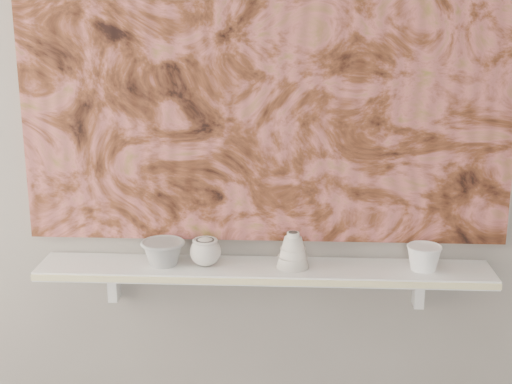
# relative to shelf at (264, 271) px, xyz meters

# --- Properties ---
(wall_back) EXTENTS (3.60, 0.00, 3.60)m
(wall_back) POSITION_rel_shelf_xyz_m (0.00, 0.09, 0.44)
(wall_back) COLOR gray
(wall_back) RESTS_ON floor
(shelf) EXTENTS (1.40, 0.18, 0.03)m
(shelf) POSITION_rel_shelf_xyz_m (0.00, 0.00, 0.00)
(shelf) COLOR white
(shelf) RESTS_ON wall_back
(shelf_stripe) EXTENTS (1.40, 0.01, 0.02)m
(shelf_stripe) POSITION_rel_shelf_xyz_m (0.00, -0.09, 0.00)
(shelf_stripe) COLOR beige
(shelf_stripe) RESTS_ON shelf
(bracket_left) EXTENTS (0.03, 0.06, 0.12)m
(bracket_left) POSITION_rel_shelf_xyz_m (-0.49, 0.06, -0.07)
(bracket_left) COLOR white
(bracket_left) RESTS_ON wall_back
(bracket_right) EXTENTS (0.03, 0.06, 0.12)m
(bracket_right) POSITION_rel_shelf_xyz_m (0.49, 0.06, -0.07)
(bracket_right) COLOR white
(bracket_right) RESTS_ON wall_back
(painting) EXTENTS (1.50, 0.02, 1.10)m
(painting) POSITION_rel_shelf_xyz_m (0.00, 0.08, 0.62)
(painting) COLOR brown
(painting) RESTS_ON wall_back
(house_motif) EXTENTS (0.09, 0.00, 0.08)m
(house_motif) POSITION_rel_shelf_xyz_m (0.45, 0.07, 0.32)
(house_motif) COLOR black
(house_motif) RESTS_ON painting
(bowl_grey) EXTENTS (0.16, 0.16, 0.08)m
(bowl_grey) POSITION_rel_shelf_xyz_m (-0.31, 0.00, 0.05)
(bowl_grey) COLOR gray
(bowl_grey) RESTS_ON shelf
(cup_cream) EXTENTS (0.12, 0.12, 0.09)m
(cup_cream) POSITION_rel_shelf_xyz_m (-0.18, 0.00, 0.06)
(cup_cream) COLOR beige
(cup_cream) RESTS_ON shelf
(bell_vessel) EXTENTS (0.12, 0.12, 0.11)m
(bell_vessel) POSITION_rel_shelf_xyz_m (0.09, 0.00, 0.07)
(bell_vessel) COLOR silver
(bell_vessel) RESTS_ON shelf
(bowl_white) EXTENTS (0.13, 0.13, 0.08)m
(bowl_white) POSITION_rel_shelf_xyz_m (0.49, 0.00, 0.05)
(bowl_white) COLOR white
(bowl_white) RESTS_ON shelf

